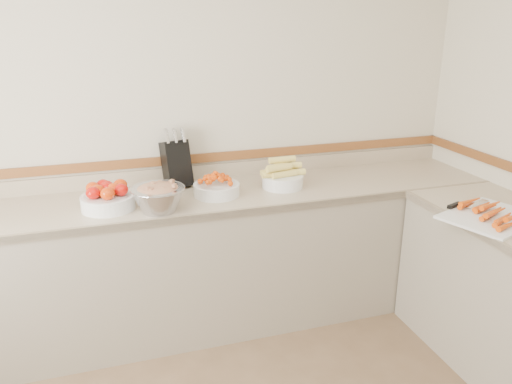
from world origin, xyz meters
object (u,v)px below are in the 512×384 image
object	(u,v)px
tomato_bowl	(108,197)
rhubarb_bowl	(158,197)
cutting_board	(491,215)
corn_bowl	(282,177)
knife_block	(176,163)
cherry_tomato_bowl	(216,187)

from	to	relation	value
tomato_bowl	rhubarb_bowl	xyz separation A→B (m)	(0.27, -0.14, 0.02)
cutting_board	corn_bowl	bearing A→B (deg)	136.72
rhubarb_bowl	cutting_board	xyz separation A→B (m)	(1.72, -0.65, -0.07)
rhubarb_bowl	cutting_board	bearing A→B (deg)	-20.72
knife_block	corn_bowl	bearing A→B (deg)	-19.42
corn_bowl	rhubarb_bowl	bearing A→B (deg)	-166.35
tomato_bowl	cherry_tomato_bowl	size ratio (longest dim) A/B	1.08
corn_bowl	cutting_board	xyz separation A→B (m)	(0.90, -0.85, -0.05)
tomato_bowl	cherry_tomato_bowl	bearing A→B (deg)	3.21
tomato_bowl	cutting_board	bearing A→B (deg)	-21.55
cherry_tomato_bowl	corn_bowl	xyz separation A→B (m)	(0.45, 0.03, 0.02)
rhubarb_bowl	cherry_tomato_bowl	bearing A→B (deg)	24.81
cherry_tomato_bowl	knife_block	bearing A→B (deg)	128.24
cherry_tomato_bowl	rhubarb_bowl	xyz separation A→B (m)	(-0.37, -0.17, 0.04)
knife_block	corn_bowl	world-z (taller)	knife_block
cutting_board	knife_block	bearing A→B (deg)	145.17
knife_block	cherry_tomato_bowl	size ratio (longest dim) A/B	1.36
cherry_tomato_bowl	rhubarb_bowl	distance (m)	0.41
corn_bowl	rhubarb_bowl	distance (m)	0.84
knife_block	cherry_tomato_bowl	distance (m)	0.34
knife_block	cutting_board	world-z (taller)	knife_block
rhubarb_bowl	cutting_board	world-z (taller)	rhubarb_bowl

